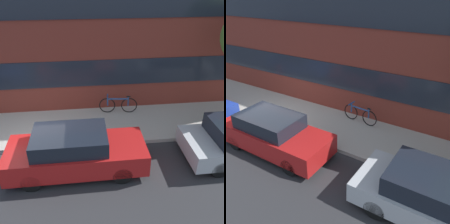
# 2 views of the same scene
# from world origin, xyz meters

# --- Properties ---
(ground_plane) EXTENTS (56.00, 56.00, 0.00)m
(ground_plane) POSITION_xyz_m (0.00, 0.00, 0.00)
(ground_plane) COLOR #2B2B2D
(sidewalk_strip) EXTENTS (28.00, 2.66, 0.15)m
(sidewalk_strip) POSITION_xyz_m (0.00, 1.33, 0.07)
(sidewalk_strip) COLOR #A8A399
(sidewalk_strip) RESTS_ON ground_plane
(rowhouse_facade) EXTENTS (28.00, 1.02, 8.12)m
(rowhouse_facade) POSITION_xyz_m (0.00, 3.11, 4.07)
(rowhouse_facade) COLOR maroon
(rowhouse_facade) RESTS_ON ground_plane
(parked_car_red) EXTENTS (4.18, 1.64, 1.39)m
(parked_car_red) POSITION_xyz_m (1.68, -1.05, 0.69)
(parked_car_red) COLOR #AD1919
(parked_car_red) RESTS_ON ground_plane
(bicycle) EXTENTS (1.61, 0.44, 0.78)m
(bicycle) POSITION_xyz_m (3.43, 2.15, 0.53)
(bicycle) COLOR black
(bicycle) RESTS_ON sidewalk_strip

